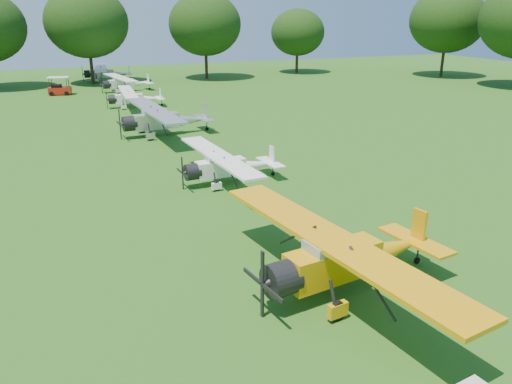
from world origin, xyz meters
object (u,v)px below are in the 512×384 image
aircraft_2 (346,254)px  aircraft_7 (106,72)px  aircraft_3 (228,164)px  golf_cart (59,89)px  aircraft_5 (133,97)px  aircraft_4 (163,118)px  aircraft_6 (125,82)px

aircraft_2 → aircraft_7: (-1.13, 63.04, -0.12)m
aircraft_3 → golf_cart: golf_cart is taller
aircraft_3 → golf_cart: (-7.95, 38.90, -0.40)m
aircraft_3 → aircraft_7: (-1.22, 50.10, 0.16)m
aircraft_3 → aircraft_7: size_ratio=0.88×
aircraft_2 → aircraft_5: size_ratio=1.29×
aircraft_2 → aircraft_4: 26.33m
aircraft_2 → aircraft_5: 39.99m
aircraft_3 → aircraft_5: bearing=88.1°
aircraft_3 → golf_cart: bearing=97.5°
aircraft_3 → aircraft_4: aircraft_4 is taller
aircraft_5 → golf_cart: (-6.92, 11.86, -0.37)m
aircraft_5 → aircraft_7: aircraft_7 is taller
aircraft_4 → golf_cart: bearing=101.7°
aircraft_2 → aircraft_6: 51.64m
aircraft_4 → aircraft_7: aircraft_4 is taller
aircraft_2 → aircraft_3: (0.09, 12.93, -0.28)m
aircraft_4 → aircraft_5: (-0.17, 13.66, -0.31)m
aircraft_3 → aircraft_5: 27.06m
aircraft_2 → aircraft_6: (-0.08, 51.64, -0.22)m
aircraft_5 → aircraft_3: bearing=-84.7°
aircraft_7 → golf_cart: 13.08m
aircraft_4 → golf_cart: size_ratio=4.37×
aircraft_4 → golf_cart: 26.50m
aircraft_2 → aircraft_5: aircraft_2 is taller
aircraft_2 → aircraft_4: aircraft_2 is taller
aircraft_3 → aircraft_5: (-1.03, 27.04, -0.03)m
golf_cart → aircraft_3: bearing=-65.4°
aircraft_3 → aircraft_7: aircraft_7 is taller
aircraft_5 → aircraft_4: bearing=-86.1°
aircraft_2 → golf_cart: aircraft_2 is taller
aircraft_4 → aircraft_6: bearing=84.6°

